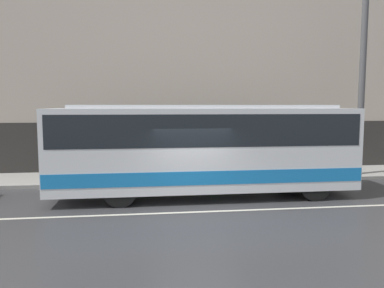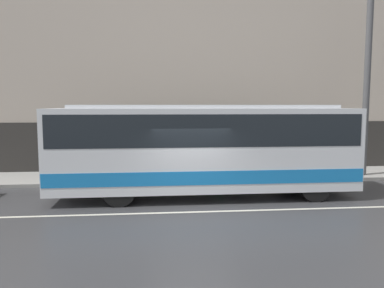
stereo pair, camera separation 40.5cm
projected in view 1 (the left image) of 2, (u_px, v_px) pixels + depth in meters
name	position (u px, v px, depth m)	size (l,w,h in m)	color
ground_plane	(196.00, 212.00, 11.36)	(60.00, 60.00, 0.00)	#38383A
sidewalk	(179.00, 176.00, 16.76)	(60.00, 2.96, 0.14)	gray
building_facade	(175.00, 74.00, 17.89)	(60.00, 0.35, 9.80)	#B7A899
lane_stripe	(196.00, 212.00, 11.36)	(54.00, 0.14, 0.01)	beige
transit_bus	(204.00, 145.00, 13.22)	(10.53, 2.59, 3.25)	silver
utility_pole_near	(362.00, 83.00, 16.60)	(0.28, 0.28, 8.16)	#4C4C4F
pedestrian_waiting	(216.00, 156.00, 17.41)	(0.36, 0.36, 1.64)	#1E5933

